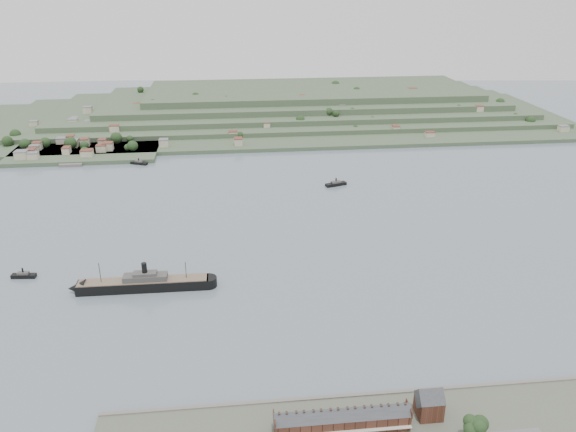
{
  "coord_description": "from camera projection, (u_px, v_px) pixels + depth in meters",
  "views": [
    {
      "loc": [
        -50.95,
        -339.87,
        171.61
      ],
      "look_at": [
        -10.25,
        30.0,
        11.98
      ],
      "focal_mm": 35.0,
      "sensor_mm": 36.0,
      "label": 1
    }
  ],
  "objects": [
    {
      "name": "ferry_west",
      "position": [
        139.0,
        163.0,
        554.12
      ],
      "size": [
        17.79,
        11.36,
        6.49
      ],
      "color": "black",
      "rests_on": "ground"
    },
    {
      "name": "ground",
      "position": [
        308.0,
        249.0,
        383.25
      ],
      "size": [
        1400.0,
        1400.0,
        0.0
      ],
      "primitive_type": "plane",
      "color": "slate",
      "rests_on": "ground"
    },
    {
      "name": "ferry_east",
      "position": [
        336.0,
        184.0,
        497.68
      ],
      "size": [
        19.99,
        11.16,
        7.23
      ],
      "color": "black",
      "rests_on": "ground"
    },
    {
      "name": "gabled_building",
      "position": [
        429.0,
        403.0,
        232.98
      ],
      "size": [
        10.4,
        10.18,
        14.09
      ],
      "color": "#3F2116",
      "rests_on": "ground"
    },
    {
      "name": "steamship",
      "position": [
        140.0,
        284.0,
        331.85
      ],
      "size": [
        86.99,
        10.98,
        20.88
      ],
      "color": "black",
      "rests_on": "ground"
    },
    {
      "name": "terrace_row",
      "position": [
        342.0,
        420.0,
        226.06
      ],
      "size": [
        55.6,
        9.8,
        11.07
      ],
      "color": "#3F2116",
      "rests_on": "ground"
    },
    {
      "name": "far_peninsula",
      "position": [
        287.0,
        107.0,
        740.46
      ],
      "size": [
        760.0,
        309.0,
        30.0
      ],
      "color": "#33462E",
      "rests_on": "ground"
    },
    {
      "name": "tugboat",
      "position": [
        24.0,
        275.0,
        345.87
      ],
      "size": [
        15.07,
        5.25,
        6.65
      ],
      "color": "black",
      "rests_on": "ground"
    },
    {
      "name": "fig_tree",
      "position": [
        476.0,
        427.0,
        218.93
      ],
      "size": [
        10.87,
        9.42,
        12.14
      ],
      "color": "#3F2F1D",
      "rests_on": "ground"
    }
  ]
}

